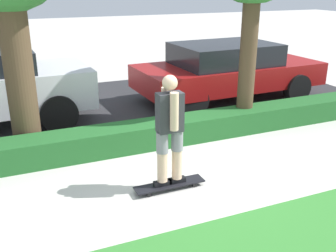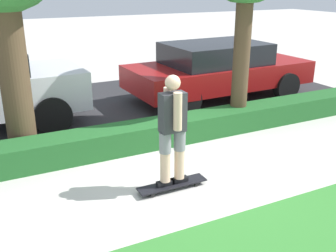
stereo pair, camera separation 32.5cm
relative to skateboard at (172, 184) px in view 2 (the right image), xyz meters
name	(u,v)px [view 2 (the right image)]	position (x,y,z in m)	size (l,w,h in m)	color
ground_plane	(195,182)	(0.41, 0.03, -0.07)	(60.00, 60.00, 0.00)	beige
street_asphalt	(108,107)	(0.41, 4.23, -0.07)	(12.70, 5.00, 0.01)	#2D2D30
hedge_row	(152,134)	(0.41, 1.63, 0.15)	(12.70, 0.60, 0.44)	#236028
skateboard	(172,184)	(0.00, 0.00, 0.00)	(1.05, 0.24, 0.09)	black
skater_person	(173,128)	(0.00, 0.00, 0.87)	(0.49, 0.41, 1.61)	black
parked_car_middle	(218,69)	(3.22, 3.77, 0.69)	(4.75, 2.14, 1.42)	maroon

